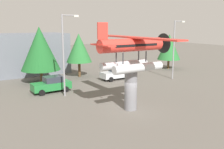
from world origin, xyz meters
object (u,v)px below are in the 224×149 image
object	(u,v)px
display_pedestal	(131,90)
streetlight_primary	(65,50)
streetlight_secondary	(175,45)
tree_east	(40,49)
floatplane_monument	(133,51)
car_mid_green	(52,84)
car_far_silver	(116,73)
tree_center_back	(79,48)
tree_far_east	(169,47)
storefront_building	(17,54)

from	to	relation	value
display_pedestal	streetlight_primary	bearing A→B (deg)	112.72
streetlight_secondary	tree_east	distance (m)	17.75
floatplane_monument	car_mid_green	bearing A→B (deg)	112.62
streetlight_secondary	tree_east	size ratio (longest dim) A/B	1.11
floatplane_monument	car_far_silver	xyz separation A→B (m)	(5.75, 11.01, -4.32)
display_pedestal	car_far_silver	world-z (taller)	display_pedestal
car_mid_green	tree_center_back	world-z (taller)	tree_center_back
tree_center_back	tree_far_east	size ratio (longest dim) A/B	1.06
storefront_building	tree_east	xyz separation A→B (m)	(1.18, -7.22, 1.35)
tree_east	display_pedestal	bearing A→B (deg)	-77.75
floatplane_monument	tree_far_east	world-z (taller)	floatplane_monument
streetlight_primary	streetlight_secondary	size ratio (longest dim) A/B	1.06
display_pedestal	tree_center_back	world-z (taller)	tree_center_back
tree_east	tree_center_back	distance (m)	5.74
car_mid_green	streetlight_secondary	bearing A→B (deg)	172.21
tree_far_east	storefront_building	bearing A→B (deg)	159.05
tree_far_east	tree_center_back	bearing A→B (deg)	172.63
streetlight_primary	streetlight_secondary	distance (m)	15.83
streetlight_secondary	car_far_silver	bearing A→B (deg)	151.09
display_pedestal	streetlight_primary	xyz separation A→B (m)	(-3.00, 7.17, 3.06)
floatplane_monument	streetlight_primary	size ratio (longest dim) A/B	1.24
floatplane_monument	tree_far_east	xyz separation A→B (m)	(17.96, 13.39, -1.53)
streetlight_secondary	tree_far_east	world-z (taller)	streetlight_secondary
streetlight_primary	tree_far_east	size ratio (longest dim) A/B	1.45
storefront_building	tree_far_east	size ratio (longest dim) A/B	2.46
streetlight_secondary	storefront_building	world-z (taller)	streetlight_secondary
floatplane_monument	car_far_silver	bearing A→B (deg)	62.69
car_far_silver	tree_center_back	size ratio (longest dim) A/B	0.68
floatplane_monument	tree_far_east	bearing A→B (deg)	36.96
car_mid_green	car_far_silver	distance (m)	9.76
storefront_building	streetlight_secondary	bearing A→B (deg)	-40.73
tree_center_back	storefront_building	bearing A→B (deg)	136.23
display_pedestal	car_far_silver	xyz separation A→B (m)	(5.88, 11.01, -0.88)
car_mid_green	tree_center_back	distance (m)	9.22
floatplane_monument	car_far_silver	size ratio (longest dim) A/B	2.48
car_far_silver	floatplane_monument	bearing A→B (deg)	62.44
display_pedestal	tree_far_east	bearing A→B (deg)	36.51
car_far_silver	storefront_building	world-z (taller)	storefront_building
display_pedestal	car_mid_green	world-z (taller)	display_pedestal
tree_far_east	car_mid_green	bearing A→B (deg)	-169.76
car_far_silver	display_pedestal	bearing A→B (deg)	61.90
floatplane_monument	tree_east	distance (m)	15.17
storefront_building	tree_center_back	size ratio (longest dim) A/B	2.32
storefront_building	tree_east	distance (m)	7.44
display_pedestal	tree_east	size ratio (longest dim) A/B	0.50
streetlight_primary	tree_east	bearing A→B (deg)	91.56
floatplane_monument	streetlight_secondary	size ratio (longest dim) A/B	1.32
streetlight_primary	tree_far_east	world-z (taller)	streetlight_primary
tree_center_back	tree_far_east	bearing A→B (deg)	-7.37
car_far_silver	streetlight_primary	world-z (taller)	streetlight_primary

